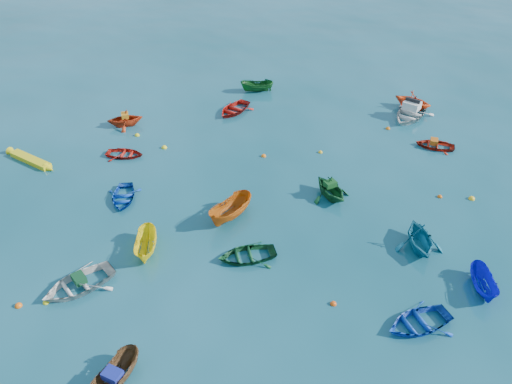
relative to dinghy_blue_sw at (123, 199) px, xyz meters
The scene contains 34 objects.
ground 6.83m from the dinghy_blue_sw, ahead, with size 160.00×160.00×0.00m, color #0A404C.
dinghy_blue_sw is the anchor object (origin of this frame).
dinghy_white_near 7.23m from the dinghy_blue_sw, 63.89° to the right, with size 2.53×3.53×0.73m, color silver.
sampan_brown_mid 12.65m from the dinghy_blue_sw, 47.97° to the right, with size 1.03×2.74×1.06m, color brown.
dinghy_blue_se 18.04m from the dinghy_blue_sw, ahead, with size 2.24×3.14×0.65m, color #0E3FB1.
dinghy_orange_w 9.59m from the dinghy_blue_sw, 131.90° to the left, with size 2.25×2.61×1.37m, color red.
sampan_yellow_mid 5.19m from the dinghy_blue_sw, 33.06° to the right, with size 1.09×2.88×1.11m, color yellow.
dinghy_green_e 9.13m from the dinghy_blue_sw, ahead, with size 2.18×3.05×0.63m, color #104824.
dinghy_cyan_se 17.25m from the dinghy_blue_sw, 16.30° to the left, with size 2.55×2.96×1.56m, color #166B89.
dinghy_red_nw 5.10m from the dinghy_blue_sw, 131.81° to the left, with size 1.85×2.58×0.54m, color #AC170E.
sampan_orange_n 6.85m from the dinghy_blue_sw, 15.51° to the left, with size 1.26×3.35×1.30m, color #C15D12.
dinghy_green_n 12.54m from the dinghy_blue_sw, 32.06° to the left, with size 2.40×2.78×1.46m, color #124E24.
dinghy_red_ne 21.57m from the dinghy_blue_sw, 47.60° to the left, with size 1.90×2.65×0.55m, color #AB1E0E.
sampan_blue_far 20.36m from the dinghy_blue_sw, ahead, with size 0.98×2.61×1.01m, color #0F14BF.
dinghy_red_far 13.31m from the dinghy_blue_sw, 92.68° to the left, with size 2.36×3.31×0.69m, color red.
dinghy_orange_far 24.00m from the dinghy_blue_sw, 61.81° to the left, with size 2.56×2.97×1.56m, color #E04415.
sampan_green_far 17.57m from the dinghy_blue_sw, 93.34° to the left, with size 1.06×2.81×1.09m, color #13531D.
kayak_yellow 8.31m from the dinghy_blue_sw, behind, with size 0.64×4.24×0.43m, color yellow, non-canonical shape.
motorboat_white 22.77m from the dinghy_blue_sw, 59.15° to the left, with size 2.96×4.13×1.46m, color silver.
tarp_green_a 7.18m from the dinghy_blue_sw, 63.32° to the right, with size 0.72×0.55×0.35m, color #104021.
tarp_blue_a 12.79m from the dinghy_blue_sw, 48.37° to the right, with size 0.73×0.55×0.35m, color navy.
tarp_orange_a 9.63m from the dinghy_blue_sw, 131.61° to the left, with size 0.69×0.52×0.34m, color orange.
tarp_green_b 12.53m from the dinghy_blue_sw, 32.47° to the left, with size 0.71×0.53×0.34m, color #12491A.
tarp_orange_b 21.49m from the dinghy_blue_sw, 47.75° to the left, with size 0.68×0.51×0.33m, color #C05913.
buoy_or_a 8.96m from the dinghy_blue_sw, 79.43° to the right, with size 0.34×0.34×0.34m, color #FF610D.
buoy_ye_a 8.41m from the dinghy_blue_sw, 72.10° to the right, with size 0.30×0.30×0.30m, color yellow.
buoy_or_b 14.31m from the dinghy_blue_sw, ahead, with size 0.31×0.31×0.31m, color #EE4D0C.
buoy_ye_b 6.28m from the dinghy_blue_sw, 106.45° to the left, with size 0.39×0.39×0.39m, color yellow.
buoy_or_c 9.88m from the dinghy_blue_sw, 60.93° to the left, with size 0.34×0.34×0.34m, color orange.
buoy_ye_c 13.65m from the dinghy_blue_sw, 54.42° to the left, with size 0.30×0.30×0.30m, color gold.
buoy_or_d 19.24m from the dinghy_blue_sw, 31.55° to the left, with size 0.30×0.30×0.30m, color #D3540B.
buoy_ye_d 7.88m from the dinghy_blue_sw, 125.86° to the left, with size 0.36×0.36×0.36m, color yellow.
buoy_or_e 20.01m from the dinghy_blue_sw, 57.18° to the left, with size 0.34×0.34×0.34m, color orange.
buoy_ye_e 21.11m from the dinghy_blue_sw, 30.95° to the left, with size 0.38×0.38×0.38m, color yellow.
Camera 1 is at (12.53, -15.99, 17.98)m, focal length 35.00 mm.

